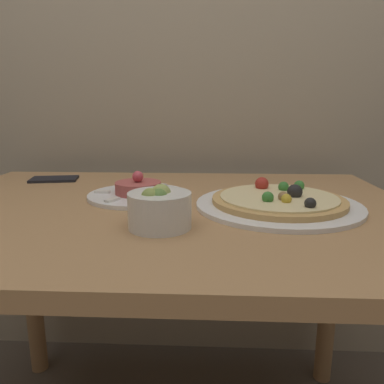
% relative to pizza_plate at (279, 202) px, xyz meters
% --- Properties ---
extents(back_wall, '(8.00, 0.05, 2.60)m').
position_rel_pizza_plate_xyz_m(back_wall, '(-0.27, 0.56, 0.53)').
color(back_wall, tan).
rests_on(back_wall, ground_plane).
extents(dining_table, '(1.19, 0.85, 0.76)m').
position_rel_pizza_plate_xyz_m(dining_table, '(-0.27, 0.01, -0.12)').
color(dining_table, '#AD7F51').
rests_on(dining_table, ground_plane).
extents(pizza_plate, '(0.38, 0.38, 0.05)m').
position_rel_pizza_plate_xyz_m(pizza_plate, '(0.00, 0.00, 0.00)').
color(pizza_plate, white).
rests_on(pizza_plate, dining_table).
extents(tartare_plate, '(0.26, 0.26, 0.07)m').
position_rel_pizza_plate_xyz_m(tartare_plate, '(-0.34, 0.08, 0.00)').
color(tartare_plate, white).
rests_on(tartare_plate, dining_table).
extents(small_bowl, '(0.12, 0.12, 0.08)m').
position_rel_pizza_plate_xyz_m(small_bowl, '(-0.25, -0.16, 0.03)').
color(small_bowl, white).
rests_on(small_bowl, dining_table).
extents(napkin, '(0.15, 0.11, 0.01)m').
position_rel_pizza_plate_xyz_m(napkin, '(-0.65, 0.29, -0.01)').
color(napkin, black).
rests_on(napkin, dining_table).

